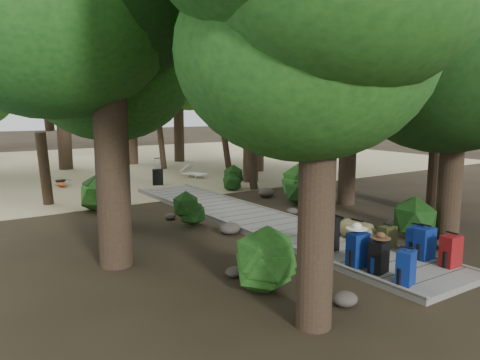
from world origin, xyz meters
TOP-DOWN VIEW (x-y plane):
  - ground at (0.00, 0.00)m, footprint 120.00×120.00m
  - sand_beach at (0.00, 16.00)m, footprint 40.00×22.00m
  - boardwalk at (0.00, 1.00)m, footprint 2.00×12.00m
  - backpack_left_a at (-0.73, -4.40)m, footprint 0.41×0.34m
  - backpack_left_b at (-0.65, -3.76)m, footprint 0.40×0.33m
  - backpack_left_c at (-0.71, -3.32)m, footprint 0.41×0.31m
  - backpack_right_a at (0.75, -4.30)m, footprint 0.38×0.27m
  - backpack_right_b at (0.73, -3.74)m, footprint 0.40×0.28m
  - backpack_right_c at (0.77, -3.54)m, footprint 0.42×0.32m
  - backpack_right_d at (0.74, -2.83)m, footprint 0.35×0.26m
  - duffel_right_khaki at (0.68, -2.04)m, footprint 0.48×0.68m
  - duffel_right_black at (0.75, -1.40)m, footprint 0.48×0.67m
  - suitcase_on_boardwalk at (-0.50, -2.30)m, footprint 0.45×0.26m
  - lone_suitcase_on_sand at (0.29, 8.12)m, footprint 0.46×0.35m
  - hat_brown at (-0.65, -3.78)m, footprint 0.37×0.37m
  - hat_white at (-0.72, -3.27)m, footprint 0.40×0.40m
  - kayak at (-3.01, 10.11)m, footprint 0.84×2.97m
  - sun_lounger at (2.51, 9.11)m, footprint 1.18×1.78m
  - tree_right_a at (2.78, -2.93)m, footprint 4.62×4.62m
  - tree_right_b at (4.96, -1.28)m, footprint 5.75×5.75m
  - tree_right_c at (3.84, 1.29)m, footprint 4.55×4.55m
  - tree_right_d at (5.10, 4.29)m, footprint 6.54×6.54m
  - tree_right_e at (3.92, 6.79)m, footprint 5.08×5.08m
  - tree_right_f at (6.08, 9.41)m, footprint 6.29×6.29m
  - tree_left_a at (-2.92, -4.50)m, footprint 4.37×4.37m
  - tree_left_b at (-4.38, -0.36)m, footprint 5.17×5.17m
  - tree_left_c at (-3.37, 2.56)m, footprint 4.33×4.33m
  - tree_back_a at (-1.54, 15.29)m, footprint 5.62×5.62m
  - tree_back_b at (2.07, 15.64)m, footprint 5.86×5.86m
  - tree_back_c at (4.83, 15.27)m, footprint 4.68×4.68m
  - palm_right_a at (3.06, 5.41)m, footprint 4.15×4.15m
  - palm_right_b at (5.01, 10.49)m, footprint 4.20×4.20m
  - palm_right_c at (2.88, 12.89)m, footprint 4.05×4.05m
  - palm_left_a at (-4.46, 6.52)m, footprint 4.48×4.48m
  - rock_left_a at (-2.04, -4.26)m, footprint 0.42×0.38m
  - rock_left_b at (-2.78, -2.22)m, footprint 0.36×0.32m
  - rock_left_c at (-1.26, 0.33)m, footprint 0.53×0.48m
  - rock_left_d at (-1.81, 2.56)m, footprint 0.31×0.28m
  - rock_right_a at (1.98, -3.40)m, footprint 0.44×0.40m
  - rock_right_b at (2.59, -1.63)m, footprint 0.49×0.44m
  - rock_right_c at (1.41, 1.11)m, footprint 0.36×0.32m
  - rock_right_d at (2.41, 3.68)m, footprint 0.58×0.52m
  - shrub_left_a at (-2.60, -3.22)m, footprint 1.17×1.17m
  - shrub_left_b at (-1.65, 1.46)m, footprint 0.89×0.89m
  - shrub_left_c at (-3.15, 4.85)m, footprint 1.12×1.12m
  - shrub_right_a at (2.18, -2.38)m, footprint 1.12×1.12m
  - shrub_right_b at (2.46, 2.11)m, footprint 1.32×1.32m
  - shrub_right_c at (2.27, 5.54)m, footprint 0.85×0.85m

SIDE VIEW (x-z plane):
  - ground at x=0.00m, z-range 0.00..0.00m
  - sand_beach at x=0.00m, z-range 0.00..0.02m
  - boardwalk at x=0.00m, z-range 0.00..0.12m
  - rock_left_d at x=-1.81m, z-range 0.00..0.17m
  - rock_left_b at x=-2.78m, z-range 0.00..0.20m
  - rock_right_c at x=1.41m, z-range 0.00..0.20m
  - rock_left_a at x=-2.04m, z-range 0.00..0.23m
  - rock_right_a at x=1.98m, z-range 0.00..0.24m
  - rock_right_b at x=2.59m, z-range 0.00..0.27m
  - rock_left_c at x=-1.26m, z-range 0.00..0.29m
  - rock_right_d at x=2.41m, z-range 0.00..0.32m
  - kayak at x=-3.01m, z-range 0.02..0.31m
  - sun_lounger at x=2.51m, z-range 0.02..0.57m
  - duffel_right_black at x=0.75m, z-range 0.12..0.51m
  - duffel_right_khaki at x=0.68m, z-range 0.12..0.55m
  - lone_suitcase_on_sand at x=0.29m, z-range 0.02..0.66m
  - backpack_right_d at x=0.74m, z-range 0.12..0.63m
  - shrub_right_c at x=2.27m, z-range 0.00..0.77m
  - shrub_left_b at x=-1.65m, z-range 0.00..0.80m
  - backpack_left_b at x=-0.65m, z-range 0.12..0.77m
  - backpack_left_a at x=-0.73m, z-range 0.12..0.78m
  - backpack_right_a at x=0.75m, z-range 0.12..0.79m
  - backpack_right_c at x=0.77m, z-range 0.12..0.79m
  - suitcase_on_boardwalk at x=-0.50m, z-range 0.12..0.79m
  - backpack_right_b at x=0.73m, z-range 0.12..0.82m
  - backpack_left_c at x=-0.71m, z-range 0.12..0.84m
  - shrub_right_a at x=2.18m, z-range 0.00..1.01m
  - shrub_left_c at x=-3.15m, z-range 0.00..1.01m
  - shrub_left_a at x=-2.60m, z-range 0.00..1.05m
  - shrub_right_b at x=2.46m, z-range 0.00..1.19m
  - hat_brown at x=-0.65m, z-range 0.77..0.88m
  - hat_white at x=-0.72m, z-range 0.84..0.97m
  - palm_right_c at x=2.88m, z-range 0.00..6.45m
  - palm_right_a at x=3.06m, z-range 0.00..7.08m
  - palm_left_a at x=-4.46m, z-range 0.00..7.12m
  - tree_left_a at x=-2.92m, z-range 0.00..7.28m
  - tree_left_c at x=-3.37m, z-range 0.00..7.53m
  - tree_right_a at x=2.78m, z-range 0.00..7.71m
  - tree_right_c at x=3.84m, z-range 0.00..7.87m
  - palm_right_b at x=5.01m, z-range 0.00..8.11m
  - tree_back_c at x=4.83m, z-range 0.00..8.42m
  - tree_right_e at x=3.92m, z-range 0.00..9.14m
  - tree_left_b at x=-4.38m, z-range 0.00..9.30m
  - tree_back_a at x=-1.54m, z-range 0.00..9.72m
  - tree_right_b at x=4.96m, z-range 0.00..10.27m
  - tree_back_b at x=2.07m, z-range 0.00..10.46m
  - tree_right_f at x=6.08m, z-range 0.00..11.23m
  - tree_right_d at x=5.10m, z-range 0.00..11.98m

